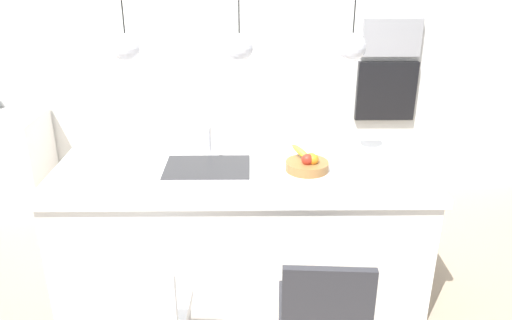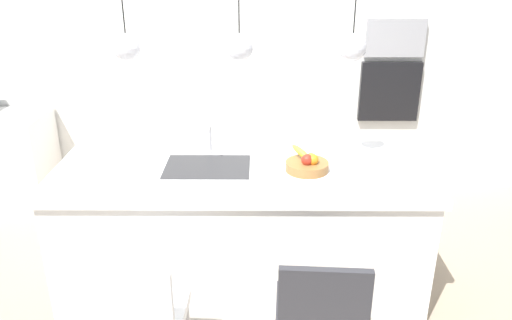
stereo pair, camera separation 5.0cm
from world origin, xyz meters
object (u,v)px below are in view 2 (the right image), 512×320
object	(u,v)px
fruit_bowl	(307,164)
microwave	(395,38)
chair_middle	(321,315)
chair_near	(140,318)
oven	(389,91)

from	to	relation	value
fruit_bowl	microwave	size ratio (longest dim) A/B	0.52
fruit_bowl	chair_middle	bearing A→B (deg)	-89.75
chair_near	chair_middle	distance (m)	0.93
fruit_bowl	microwave	bearing A→B (deg)	60.74
microwave	chair_near	xyz separation A→B (m)	(-1.84, -2.56, -1.02)
microwave	chair_middle	distance (m)	2.89
fruit_bowl	oven	xyz separation A→B (m)	(0.92, 1.64, 0.05)
microwave	chair_middle	bearing A→B (deg)	-109.65
fruit_bowl	chair_middle	xyz separation A→B (m)	(0.00, -0.92, -0.45)
oven	chair_middle	size ratio (longest dim) A/B	0.63
microwave	chair_middle	size ratio (longest dim) A/B	0.61
fruit_bowl	chair_middle	world-z (taller)	fruit_bowl
oven	chair_middle	world-z (taller)	oven
oven	chair_near	distance (m)	3.19
oven	chair_middle	bearing A→B (deg)	-109.65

